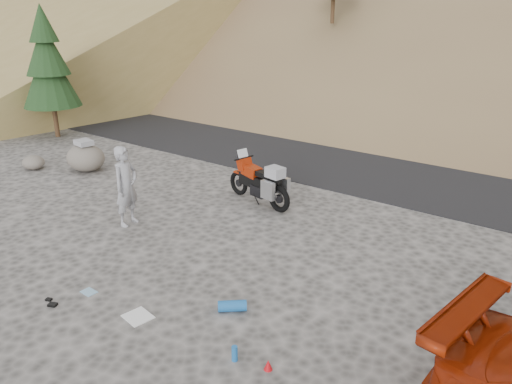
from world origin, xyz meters
TOP-DOWN VIEW (x-y plane):
  - ground at (0.00, 0.00)m, footprint 140.00×140.00m
  - road at (0.00, 9.00)m, footprint 120.00×7.00m
  - conifer_verge at (-11.00, 4.50)m, footprint 2.20×2.20m
  - motorcycle at (-0.21, 3.53)m, footprint 2.28×0.94m
  - man at (-2.00, 0.60)m, footprint 0.56×0.76m
  - boulder at (-6.34, 2.51)m, footprint 1.61×1.51m
  - small_rock at (-7.83, 1.59)m, footprint 0.94×0.91m
  - gear_white_cloth at (1.14, -1.87)m, footprint 0.52×0.48m
  - gear_blue_mat at (2.31, -0.77)m, footprint 0.50×0.47m
  - gear_bottle at (3.16, -1.75)m, footprint 0.11×0.11m
  - gear_funnel at (3.67, -1.62)m, footprint 0.15×0.15m
  - gear_glove_a at (-0.33, -2.54)m, footprint 0.18×0.16m
  - gear_glove_b at (-0.54, -2.48)m, footprint 0.13×0.11m
  - gear_blue_cloth at (-0.19, -1.89)m, footprint 0.29×0.22m

SIDE VIEW (x-z plane):
  - ground at x=0.00m, z-range 0.00..0.00m
  - road at x=0.00m, z-range -0.03..0.03m
  - man at x=-2.00m, z-range -0.97..0.97m
  - gear_blue_cloth at x=-0.19m, z-range 0.00..0.01m
  - gear_white_cloth at x=1.14m, z-range 0.00..0.02m
  - gear_glove_b at x=-0.54m, z-range 0.00..0.04m
  - gear_glove_a at x=-0.33m, z-range 0.00..0.04m
  - gear_funnel at x=3.67m, z-range 0.00..0.17m
  - gear_blue_mat at x=2.31m, z-range 0.00..0.20m
  - gear_bottle at x=3.16m, z-range 0.00..0.25m
  - small_rock at x=-7.83m, z-range 0.00..0.44m
  - boulder at x=-6.34m, z-range -0.07..0.96m
  - motorcycle at x=-0.21m, z-range -0.10..1.27m
  - conifer_verge at x=-11.00m, z-range 0.37..5.41m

